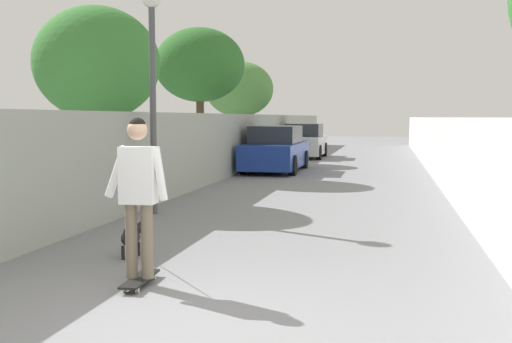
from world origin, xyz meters
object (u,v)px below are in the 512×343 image
at_px(skateboard, 140,279).
at_px(car_near, 276,150).
at_px(tree_left_mid, 239,90).
at_px(person_skateboarder, 138,185).
at_px(lamp_post, 152,60).
at_px(tree_left_distant, 97,64).
at_px(dog, 132,237).
at_px(tree_left_far, 200,66).
at_px(car_far, 304,142).

height_order(skateboard, car_near, car_near).
bearing_deg(tree_left_mid, person_skateboarder, -169.57).
xyz_separation_m(lamp_post, person_skateboarder, (-4.69, -1.71, -1.78)).
bearing_deg(car_near, tree_left_mid, 31.23).
relative_size(tree_left_distant, dog, 2.75).
height_order(tree_left_far, skateboard, tree_left_far).
distance_m(tree_left_mid, skateboard, 18.25).
xyz_separation_m(tree_left_far, skateboard, (-11.72, -3.01, -3.33)).
distance_m(tree_left_distant, skateboard, 7.76).
xyz_separation_m(tree_left_far, tree_left_distant, (-5.50, 0.59, -0.41)).
bearing_deg(car_near, car_far, -0.00).
xyz_separation_m(tree_left_mid, skateboard, (-17.72, -3.26, -2.87)).
distance_m(lamp_post, car_near, 9.74).
relative_size(skateboard, dog, 0.53).
bearing_deg(car_far, person_skateboarder, -177.02).
relative_size(tree_left_far, car_near, 1.03).
height_order(tree_left_far, dog, tree_left_far).
bearing_deg(dog, car_near, 2.08).
bearing_deg(tree_left_far, skateboard, -165.59).
relative_size(person_skateboarder, dog, 1.14).
distance_m(tree_left_mid, dog, 16.91).
height_order(tree_left_far, lamp_post, tree_left_far).
distance_m(tree_left_far, car_far, 10.10).
xyz_separation_m(person_skateboarder, car_far, (21.27, 1.11, -0.39)).
relative_size(tree_left_mid, tree_left_distant, 0.96).
bearing_deg(tree_left_distant, tree_left_mid, -1.71).
bearing_deg(car_far, car_near, 180.00).
distance_m(tree_left_far, tree_left_distant, 5.55).
bearing_deg(lamp_post, dog, -162.83).
bearing_deg(car_far, skateboard, -177.02).
bearing_deg(skateboard, car_near, 4.47).
distance_m(person_skateboarder, car_near, 14.22).
distance_m(tree_left_distant, lamp_post, 2.44).
bearing_deg(dog, tree_left_distant, 30.74).
distance_m(tree_left_distant, car_far, 15.42).
distance_m(skateboard, person_skateboarder, 1.04).
bearing_deg(tree_left_distant, skateboard, -149.90).
bearing_deg(skateboard, lamp_post, 20.00).
bearing_deg(skateboard, tree_left_mid, 10.43).
xyz_separation_m(tree_left_mid, lamp_post, (-13.03, -1.55, -0.05)).
distance_m(tree_left_far, person_skateboarder, 12.32).
height_order(lamp_post, dog, lamp_post).
bearing_deg(lamp_post, tree_left_mid, 6.80).
bearing_deg(car_far, tree_left_mid, 148.75).
bearing_deg(person_skateboarder, tree_left_mid, 10.43).
bearing_deg(tree_left_far, car_near, -37.88).
bearing_deg(dog, tree_left_mid, 9.04).
xyz_separation_m(tree_left_mid, tree_left_far, (-6.00, -0.25, 0.46)).
bearing_deg(lamp_post, skateboard, -160.00).
relative_size(tree_left_distant, person_skateboarder, 2.43).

